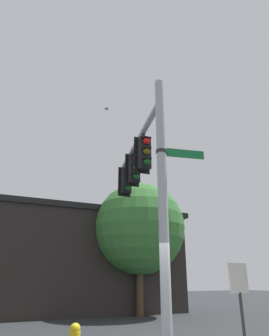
{
  "coord_description": "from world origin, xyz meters",
  "views": [
    {
      "loc": [
        3.61,
        6.41,
        1.7
      ],
      "look_at": [
        -0.61,
        -3.06,
        5.47
      ],
      "focal_mm": 33.09,
      "sensor_mm": 36.0,
      "label": 1
    }
  ],
  "objects_px": {
    "traffic_light_mid_inner": "(134,168)",
    "traffic_light_mid_outer": "(126,180)",
    "street_name_sign": "(174,153)",
    "bird_flying": "(107,109)",
    "historical_marker": "(240,292)",
    "traffic_light_nearest_pole": "(144,153)"
  },
  "relations": [
    {
      "from": "traffic_light_mid_inner",
      "to": "traffic_light_mid_outer",
      "type": "xyz_separation_m",
      "value": [
        -0.29,
        -1.44,
        0.0
      ]
    },
    {
      "from": "street_name_sign",
      "to": "bird_flying",
      "type": "relative_size",
      "value": 3.79
    },
    {
      "from": "historical_marker",
      "to": "street_name_sign",
      "type": "bearing_deg",
      "value": 12.13
    },
    {
      "from": "bird_flying",
      "to": "traffic_light_nearest_pole",
      "type": "bearing_deg",
      "value": 88.71
    },
    {
      "from": "traffic_light_mid_inner",
      "to": "bird_flying",
      "type": "distance_m",
      "value": 4.85
    },
    {
      "from": "street_name_sign",
      "to": "bird_flying",
      "type": "distance_m",
      "value": 7.58
    },
    {
      "from": "street_name_sign",
      "to": "bird_flying",
      "type": "xyz_separation_m",
      "value": [
        -0.1,
        -6.01,
        4.61
      ]
    },
    {
      "from": "traffic_light_nearest_pole",
      "to": "traffic_light_mid_outer",
      "type": "distance_m",
      "value": 2.93
    },
    {
      "from": "traffic_light_mid_inner",
      "to": "historical_marker",
      "type": "height_order",
      "value": "traffic_light_mid_inner"
    },
    {
      "from": "traffic_light_nearest_pole",
      "to": "street_name_sign",
      "type": "bearing_deg",
      "value": 89.97
    },
    {
      "from": "traffic_light_mid_outer",
      "to": "street_name_sign",
      "type": "bearing_deg",
      "value": 82.91
    },
    {
      "from": "traffic_light_mid_inner",
      "to": "street_name_sign",
      "type": "relative_size",
      "value": 1.02
    },
    {
      "from": "traffic_light_nearest_pole",
      "to": "traffic_light_mid_outer",
      "type": "height_order",
      "value": "same"
    },
    {
      "from": "historical_marker",
      "to": "traffic_light_mid_outer",
      "type": "bearing_deg",
      "value": -70.36
    },
    {
      "from": "traffic_light_mid_inner",
      "to": "traffic_light_mid_outer",
      "type": "height_order",
      "value": "same"
    },
    {
      "from": "traffic_light_nearest_pole",
      "to": "traffic_light_mid_inner",
      "type": "distance_m",
      "value": 1.47
    },
    {
      "from": "historical_marker",
      "to": "bird_flying",
      "type": "bearing_deg",
      "value": -70.47
    },
    {
      "from": "traffic_light_mid_inner",
      "to": "traffic_light_mid_outer",
      "type": "distance_m",
      "value": 1.47
    },
    {
      "from": "traffic_light_nearest_pole",
      "to": "traffic_light_mid_inner",
      "type": "xyz_separation_m",
      "value": [
        -0.29,
        -1.44,
        0.0
      ]
    },
    {
      "from": "bird_flying",
      "to": "street_name_sign",
      "type": "bearing_deg",
      "value": 89.08
    },
    {
      "from": "bird_flying",
      "to": "historical_marker",
      "type": "distance_m",
      "value": 9.95
    },
    {
      "from": "traffic_light_mid_inner",
      "to": "historical_marker",
      "type": "distance_m",
      "value": 5.23
    }
  ]
}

